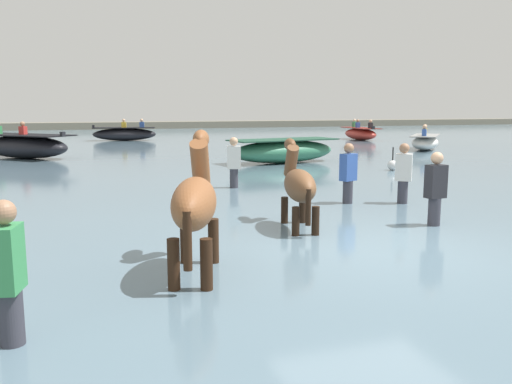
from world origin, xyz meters
The scene contains 16 objects.
ground_plane centered at (0.00, 0.00, 0.00)m, with size 120.00×120.00×0.00m, color #756B56.
water_surface centered at (0.00, 10.00, 0.21)m, with size 90.00×90.00×0.42m, color slate.
horse_lead_chestnut centered at (-2.67, -0.39, 1.22)m, with size 0.90×1.89×2.06m.
horse_trailing_bay centered at (-0.64, 1.45, 1.08)m, with size 0.65×1.68×1.82m.
boat_near_port centered at (-1.69, 24.92, 0.80)m, with size 3.66×1.85×1.22m.
boat_far_inshore centered at (10.66, 14.29, 0.76)m, with size 2.79×3.03×1.13m.
boat_distant_east centered at (2.66, 10.97, 0.83)m, with size 4.13×2.15×0.81m.
boat_far_offshore centered at (11.35, 21.55, 0.78)m, with size 1.31×3.20×1.18m.
boat_mid_channel centered at (-6.03, 15.45, 0.87)m, with size 4.04×3.89×1.37m.
person_wading_mid centered at (2.19, 2.88, 0.87)m, with size 0.38×0.35×1.63m.
person_onlooker_left centered at (-4.48, -1.82, 0.87)m, with size 0.26×0.35×1.63m.
person_wading_close centered at (1.15, 3.22, 0.87)m, with size 0.37×0.31×1.63m.
person_onlooker_right centered at (-0.49, 5.91, 0.87)m, with size 0.36×0.27×1.63m.
person_spectator_far centered at (1.55, 0.95, 0.87)m, with size 0.34×0.24×1.63m.
channel_buoy centered at (5.05, 7.88, 0.58)m, with size 0.31×0.31×0.70m.
far_shoreline centered at (0.00, 41.51, 0.50)m, with size 80.00×2.40×1.00m, color #706B5B.
Camera 1 is at (-3.84, -6.41, 2.36)m, focal length 37.85 mm.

